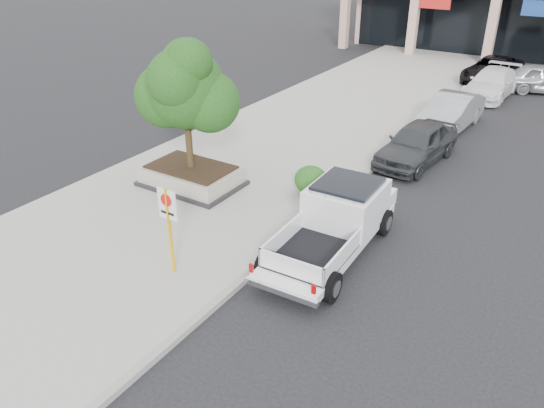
{
  "coord_description": "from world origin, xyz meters",
  "views": [
    {
      "loc": [
        4.81,
        -9.0,
        7.81
      ],
      "look_at": [
        -1.87,
        1.5,
        1.29
      ],
      "focal_mm": 35.0,
      "sensor_mm": 36.0,
      "label": 1
    }
  ],
  "objects_px": {
    "curb_car_d": "(492,70)",
    "no_parking_sign": "(169,220)",
    "pickup_truck": "(331,226)",
    "curb_car_a": "(417,143)",
    "curb_car_c": "(492,83)",
    "curb_car_b": "(450,112)",
    "planter_tree": "(191,88)",
    "planter": "(192,176)"
  },
  "relations": [
    {
      "from": "curb_car_d",
      "to": "no_parking_sign",
      "type": "bearing_deg",
      "value": -91.06
    },
    {
      "from": "pickup_truck",
      "to": "curb_car_a",
      "type": "distance_m",
      "value": 7.35
    },
    {
      "from": "pickup_truck",
      "to": "curb_car_c",
      "type": "bearing_deg",
      "value": 87.45
    },
    {
      "from": "curb_car_a",
      "to": "curb_car_b",
      "type": "height_order",
      "value": "curb_car_a"
    },
    {
      "from": "curb_car_b",
      "to": "no_parking_sign",
      "type": "bearing_deg",
      "value": -95.79
    },
    {
      "from": "curb_car_b",
      "to": "curb_car_c",
      "type": "distance_m",
      "value": 6.1
    },
    {
      "from": "curb_car_c",
      "to": "curb_car_b",
      "type": "bearing_deg",
      "value": -90.32
    },
    {
      "from": "pickup_truck",
      "to": "curb_car_d",
      "type": "relative_size",
      "value": 1.08
    },
    {
      "from": "no_parking_sign",
      "to": "curb_car_b",
      "type": "distance_m",
      "value": 15.0
    },
    {
      "from": "curb_car_c",
      "to": "curb_car_d",
      "type": "bearing_deg",
      "value": 104.79
    },
    {
      "from": "curb_car_d",
      "to": "planter_tree",
      "type": "bearing_deg",
      "value": -100.17
    },
    {
      "from": "planter",
      "to": "planter_tree",
      "type": "bearing_deg",
      "value": 48.97
    },
    {
      "from": "no_parking_sign",
      "to": "pickup_truck",
      "type": "height_order",
      "value": "no_parking_sign"
    },
    {
      "from": "no_parking_sign",
      "to": "curb_car_c",
      "type": "xyz_separation_m",
      "value": [
        3.02,
        20.83,
        -0.93
      ]
    },
    {
      "from": "curb_car_d",
      "to": "planter",
      "type": "bearing_deg",
      "value": -100.42
    },
    {
      "from": "curb_car_a",
      "to": "curb_car_d",
      "type": "distance_m",
      "value": 13.36
    },
    {
      "from": "curb_car_a",
      "to": "planter",
      "type": "bearing_deg",
      "value": -125.46
    },
    {
      "from": "pickup_truck",
      "to": "curb_car_d",
      "type": "height_order",
      "value": "pickup_truck"
    },
    {
      "from": "curb_car_c",
      "to": "curb_car_d",
      "type": "xyz_separation_m",
      "value": [
        -0.59,
        2.9,
        0.01
      ]
    },
    {
      "from": "curb_car_b",
      "to": "curb_car_a",
      "type": "bearing_deg",
      "value": -85.6
    },
    {
      "from": "planter",
      "to": "pickup_truck",
      "type": "xyz_separation_m",
      "value": [
        5.7,
        -1.11,
        0.39
      ]
    },
    {
      "from": "curb_car_b",
      "to": "planter",
      "type": "bearing_deg",
      "value": -113.21
    },
    {
      "from": "planter_tree",
      "to": "curb_car_c",
      "type": "distance_m",
      "value": 17.73
    },
    {
      "from": "pickup_truck",
      "to": "curb_car_a",
      "type": "bearing_deg",
      "value": 89.45
    },
    {
      "from": "planter",
      "to": "curb_car_c",
      "type": "distance_m",
      "value": 17.71
    },
    {
      "from": "curb_car_c",
      "to": "no_parking_sign",
      "type": "bearing_deg",
      "value": -94.95
    },
    {
      "from": "pickup_truck",
      "to": "planter_tree",
      "type": "bearing_deg",
      "value": 165.33
    },
    {
      "from": "planter",
      "to": "no_parking_sign",
      "type": "relative_size",
      "value": 1.39
    },
    {
      "from": "curb_car_a",
      "to": "curb_car_c",
      "type": "distance_m",
      "value": 10.47
    },
    {
      "from": "no_parking_sign",
      "to": "pickup_truck",
      "type": "distance_m",
      "value": 4.2
    },
    {
      "from": "pickup_truck",
      "to": "curb_car_d",
      "type": "bearing_deg",
      "value": 89.17
    },
    {
      "from": "planter_tree",
      "to": "pickup_truck",
      "type": "height_order",
      "value": "planter_tree"
    },
    {
      "from": "planter_tree",
      "to": "curb_car_b",
      "type": "relative_size",
      "value": 0.89
    },
    {
      "from": "no_parking_sign",
      "to": "curb_car_b",
      "type": "height_order",
      "value": "no_parking_sign"
    },
    {
      "from": "planter_tree",
      "to": "curb_car_d",
      "type": "distance_m",
      "value": 20.3
    },
    {
      "from": "planter_tree",
      "to": "pickup_truck",
      "type": "xyz_separation_m",
      "value": [
        5.57,
        -1.26,
        -2.55
      ]
    },
    {
      "from": "curb_car_d",
      "to": "pickup_truck",
      "type": "bearing_deg",
      "value": -84.17
    },
    {
      "from": "planter_tree",
      "to": "curb_car_b",
      "type": "height_order",
      "value": "planter_tree"
    },
    {
      "from": "planter",
      "to": "no_parking_sign",
      "type": "distance_m",
      "value": 5.18
    },
    {
      "from": "planter",
      "to": "planter_tree",
      "type": "relative_size",
      "value": 0.8
    },
    {
      "from": "pickup_truck",
      "to": "curb_car_c",
      "type": "height_order",
      "value": "pickup_truck"
    },
    {
      "from": "curb_car_a",
      "to": "curb_car_d",
      "type": "xyz_separation_m",
      "value": [
        -0.21,
        13.36,
        -0.04
      ]
    }
  ]
}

